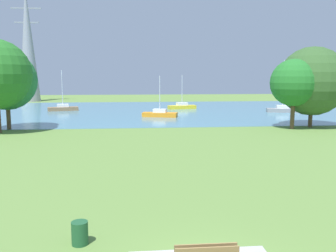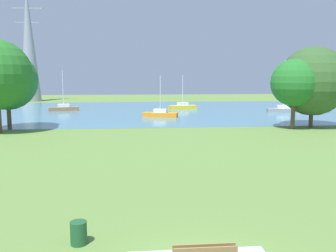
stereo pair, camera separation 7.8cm
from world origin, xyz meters
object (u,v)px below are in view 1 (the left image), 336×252
litter_bin (80,233)px  tree_west_near (312,81)px  sailboat_brown (63,108)px  sailboat_gray (282,109)px  tree_west_far (6,80)px  electricity_pylon (28,44)px  sailboat_orange (160,114)px  sailboat_yellow (182,106)px  tree_east_near (294,83)px

litter_bin → tree_west_near: size_ratio=0.09×
sailboat_brown → tree_west_near: (31.14, -22.07, 4.63)m
sailboat_gray → tree_west_far: tree_west_far is taller
electricity_pylon → sailboat_gray: bearing=-32.3°
litter_bin → sailboat_orange: (5.47, 38.18, 0.05)m
sailboat_brown → tree_west_near: tree_west_near is taller
sailboat_gray → sailboat_yellow: (-14.90, 7.33, -0.03)m
tree_east_near → sailboat_brown: bearing=140.8°
sailboat_yellow → electricity_pylon: (-31.33, 21.93, 12.21)m
sailboat_yellow → tree_west_near: tree_west_near is taller
tree_west_far → tree_east_near: size_ratio=1.12×
sailboat_orange → tree_west_far: tree_west_far is taller
tree_east_near → electricity_pylon: electricity_pylon is taller
sailboat_brown → sailboat_yellow: (19.85, 1.49, -0.01)m
sailboat_gray → tree_east_near: bearing=-109.7°
tree_west_far → tree_east_near: 30.33m
litter_bin → sailboat_orange: sailboat_orange is taller
sailboat_yellow → sailboat_brown: bearing=-175.7°
sailboat_yellow → tree_east_near: (8.66, -24.77, 4.50)m
litter_bin → sailboat_brown: sailboat_brown is taller
tree_west_far → electricity_pylon: size_ratio=0.33×
tree_west_far → tree_west_near: bearing=-2.2°
sailboat_yellow → sailboat_orange: bearing=-111.4°
sailboat_gray → tree_west_far: 39.71m
tree_east_near → electricity_pylon: bearing=130.6°
litter_bin → tree_west_near: 34.49m
sailboat_brown → sailboat_yellow: 19.91m
sailboat_gray → tree_west_near: size_ratio=0.91×
tree_west_near → sailboat_brown: bearing=144.7°
tree_west_far → electricity_pylon: 45.90m
sailboat_orange → litter_bin: bearing=-98.2°
tree_west_far → electricity_pylon: bearing=102.4°
sailboat_gray → tree_west_near: 17.26m
sailboat_brown → electricity_pylon: 28.80m
sailboat_yellow → sailboat_gray: bearing=-26.2°
sailboat_brown → tree_west_near: bearing=-35.3°
sailboat_orange → tree_west_near: size_ratio=0.64×
sailboat_gray → tree_east_near: (-6.24, -17.44, 4.47)m
tree_east_near → tree_west_near: 2.90m
electricity_pylon → tree_west_far: bearing=-77.6°
sailboat_orange → sailboat_yellow: (4.70, 11.98, 0.00)m
litter_bin → sailboat_gray: sailboat_gray is taller
sailboat_brown → sailboat_orange: 18.43m
sailboat_orange → tree_west_near: 20.28m
electricity_pylon → sailboat_yellow: bearing=-35.0°
litter_bin → tree_west_far: bearing=112.3°
tree_west_far → tree_west_near: tree_west_near is taller
litter_bin → sailboat_gray: size_ratio=0.10×
tree_west_near → sailboat_yellow: bearing=115.6°
sailboat_gray → sailboat_yellow: 16.60m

